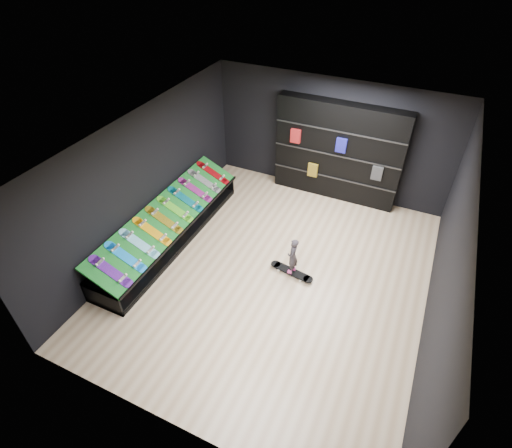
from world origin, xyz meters
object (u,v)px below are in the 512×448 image
at_px(child, 292,262).
at_px(floor_skateboard, 291,273).
at_px(display_rack, 170,231).
at_px(back_shelving, 338,152).

bearing_deg(child, floor_skateboard, 0.00).
height_order(display_rack, floor_skateboard, display_rack).
relative_size(back_shelving, child, 6.22).
xyz_separation_m(display_rack, back_shelving, (2.82, 3.32, 1.01)).
relative_size(display_rack, floor_skateboard, 4.59).
bearing_deg(back_shelving, floor_skateboard, -88.64).
xyz_separation_m(floor_skateboard, child, (0.00, 0.00, 0.30)).
xyz_separation_m(display_rack, child, (2.90, 0.12, 0.09)).
distance_m(display_rack, floor_skateboard, 2.91).
bearing_deg(back_shelving, child, -88.64).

